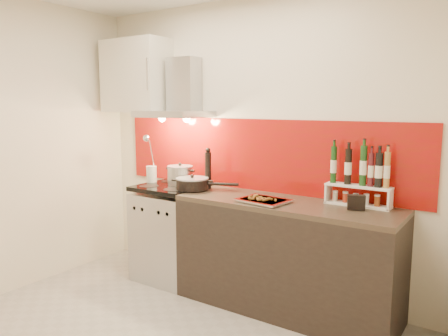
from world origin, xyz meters
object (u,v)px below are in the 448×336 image
Objects in this scene: stock_pot at (180,175)px; saute_pan at (193,183)px; pepper_mill at (208,169)px; range_stove at (172,233)px; counter at (285,256)px; baking_tray at (263,200)px.

stock_pot is 0.28m from saute_pan.
range_stove is at bearing -162.34° from pepper_mill.
saute_pan is at bearing -177.58° from counter.
pepper_mill is (0.06, 0.15, 0.12)m from saute_pan.
stock_pot is 0.65× the size of pepper_mill.
saute_pan is 1.43× the size of pepper_mill.
range_stove is 1.16m from baking_tray.
counter is at bearing -7.15° from pepper_mill.
counter is 7.37× the size of stock_pot.
range_stove is at bearing -110.65° from stock_pot.
baking_tray is (1.02, -0.20, -0.08)m from stock_pot.
stock_pot is 0.45× the size of saute_pan.
counter is 1.05m from saute_pan.
range_stove is 0.51× the size of counter.
pepper_mill is at bearing 172.85° from counter.
saute_pan is 0.77m from baking_tray.
stock_pot is (-1.17, 0.08, 0.55)m from counter.
baking_tray is (-0.15, -0.11, 0.47)m from counter.
saute_pan is at bearing -6.72° from range_stove.
pepper_mill is (-0.85, 0.11, 0.63)m from counter.
range_stove is 0.74m from pepper_mill.
saute_pan is at bearing -113.66° from pepper_mill.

